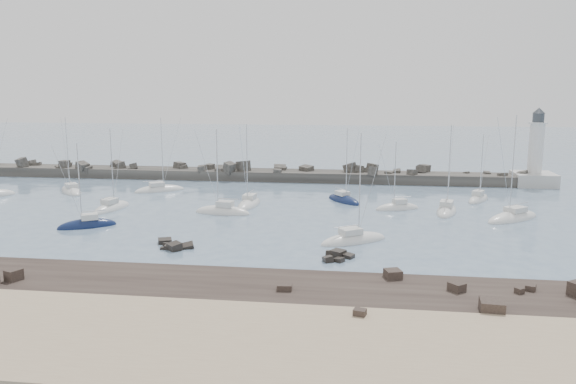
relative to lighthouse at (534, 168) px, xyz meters
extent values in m
plane|color=slate|center=(-47.00, -38.00, -3.09)|extent=(400.00, 400.00, 0.00)
cube|color=tan|center=(-47.00, -70.00, -3.09)|extent=(140.00, 14.00, 1.00)
cube|color=black|center=(-47.00, -60.00, -3.09)|extent=(140.00, 12.00, 0.70)
cube|color=black|center=(-22.50, -57.90, -2.38)|extent=(1.61, 1.63, 0.72)
cube|color=black|center=(-37.03, -59.57, -2.49)|extent=(1.32, 1.11, 0.50)
cube|color=black|center=(-27.70, -55.24, -2.36)|extent=(1.76, 1.78, 0.76)
cube|color=black|center=(-30.62, -64.58, -2.43)|extent=(1.08, 0.96, 0.62)
cube|color=black|center=(-16.23, -56.89, -2.51)|extent=(1.10, 1.15, 0.47)
cube|color=black|center=(-61.38, -60.39, -2.24)|extent=(1.52, 1.62, 1.01)
cube|color=black|center=(-20.54, -62.10, -2.29)|extent=(1.93, 2.03, 0.91)
cube|color=black|center=(-17.36, -57.76, -2.51)|extent=(0.88, 0.88, 0.46)
cube|color=black|center=(-49.51, -47.11, -3.09)|extent=(1.77, 1.80, 1.32)
cube|color=black|center=(-52.68, -45.62, -3.18)|extent=(1.88, 1.78, 1.31)
cube|color=black|center=(-52.00, -47.91, -3.15)|extent=(0.85, 0.92, 0.62)
cube|color=black|center=(-51.97, -47.09, -2.80)|extent=(0.81, 0.84, 0.45)
cube|color=black|center=(-50.62, -48.21, -2.89)|extent=(1.86, 1.96, 1.45)
cube|color=black|center=(-51.45, -47.97, -2.90)|extent=(0.91, 0.76, 0.58)
cube|color=black|center=(-33.90, -50.09, -2.91)|extent=(1.36, 1.32, 0.99)
cube|color=black|center=(-31.91, -48.49, -2.97)|extent=(1.42, 1.40, 0.74)
cube|color=black|center=(-33.68, -48.14, -3.05)|extent=(1.27, 1.28, 1.22)
cube|color=black|center=(-32.97, -48.16, -2.85)|extent=(1.80, 1.80, 0.90)
cube|color=black|center=(-32.79, -49.98, -2.93)|extent=(1.26, 1.19, 0.64)
cube|color=#33302D|center=(-54.50, 0.00, -2.89)|extent=(115.00, 6.00, 3.20)
cube|color=#33302D|center=(-21.62, -1.61, -1.16)|extent=(2.07, 2.19, 1.83)
cube|color=#33302D|center=(-84.88, -2.28, -0.79)|extent=(2.99, 2.81, 1.97)
cube|color=#33302D|center=(-79.64, 1.72, -1.01)|extent=(2.33, 2.39, 1.91)
cube|color=#33302D|center=(-77.85, -0.31, -1.07)|extent=(2.93, 2.74, 2.33)
cube|color=#33302D|center=(-19.02, 2.41, -0.87)|extent=(2.55, 2.51, 1.94)
cube|color=#33302D|center=(-7.90, 1.27, -1.42)|extent=(1.23, 1.41, 1.20)
cube|color=#33302D|center=(-86.13, 1.10, -1.23)|extent=(1.69, 1.59, 1.00)
cube|color=#33302D|center=(-89.06, -1.53, -0.66)|extent=(1.97, 2.03, 1.61)
cube|color=#33302D|center=(-91.56, -0.02, -1.56)|extent=(1.45, 1.53, 0.91)
cube|color=#33302D|center=(-46.40, 1.33, -1.23)|extent=(2.69, 2.59, 1.95)
cube|color=#33302D|center=(-83.98, -2.31, -1.41)|extent=(2.00, 2.04, 1.68)
cube|color=#33302D|center=(-11.51, 1.34, -1.44)|extent=(1.32, 1.24, 1.04)
cube|color=#33302D|center=(-0.60, 1.02, -1.37)|extent=(2.49, 2.60, 2.01)
cube|color=#33302D|center=(-65.49, 0.64, -1.35)|extent=(2.47, 2.28, 1.77)
cube|color=#33302D|center=(-5.56, -0.78, -1.36)|extent=(2.20, 2.32, 1.45)
cube|color=#33302D|center=(-59.96, 0.32, -0.97)|extent=(1.81, 1.83, 1.41)
cube|color=#33302D|center=(-25.86, -0.65, -1.45)|extent=(1.75, 1.63, 1.19)
cube|color=#33302D|center=(-96.60, 1.20, -1.42)|extent=(2.43, 2.24, 1.68)
cube|color=#33302D|center=(-53.03, -1.22, -0.49)|extent=(2.95, 2.94, 2.44)
cube|color=#33302D|center=(-55.43, -2.53, -0.56)|extent=(2.69, 2.73, 2.47)
cube|color=#33302D|center=(-46.18, 2.04, -1.37)|extent=(2.02, 2.21, 1.84)
cube|color=#33302D|center=(-57.67, -1.30, -1.05)|extent=(1.87, 2.34, 1.55)
cube|color=#33302D|center=(-41.20, 0.79, -1.04)|extent=(3.03, 3.04, 1.63)
cube|color=#33302D|center=(-89.16, -0.44, -0.94)|extent=(2.09, 1.69, 1.93)
cube|color=#33302D|center=(-31.40, 0.16, -0.84)|extent=(2.30, 2.04, 1.99)
cube|color=#33302D|center=(-75.04, -0.94, -0.86)|extent=(2.06, 1.88, 1.61)
cube|color=#33302D|center=(-98.00, 1.12, -1.19)|extent=(2.35, 2.10, 1.99)
cube|color=#33302D|center=(-57.39, -2.03, -1.44)|extent=(1.67, 2.00, 1.44)
cube|color=#33302D|center=(-46.33, -2.27, -1.34)|extent=(1.56, 1.37, 1.45)
cube|color=#33302D|center=(-19.80, 1.20, -0.75)|extent=(1.94, 2.08, 1.91)
cube|color=#33302D|center=(-32.89, 0.13, -0.66)|extent=(3.00, 2.70, 2.59)
cube|color=#33302D|center=(-24.24, 0.36, -1.14)|extent=(1.60, 1.68, 1.32)
cube|color=#33302D|center=(-97.79, -1.92, -0.46)|extent=(2.58, 2.51, 2.45)
cube|color=#33302D|center=(-60.87, -2.40, -0.94)|extent=(1.61, 1.63, 1.63)
cube|color=#33302D|center=(-89.91, -1.54, -1.59)|extent=(1.87, 1.76, 1.29)
cube|color=#33302D|center=(-66.46, 1.35, -1.10)|extent=(2.60, 2.48, 2.07)
cube|color=#33302D|center=(-28.76, 2.48, -0.85)|extent=(2.56, 2.40, 2.10)
cube|color=#33302D|center=(-29.69, 0.66, -1.07)|extent=(1.65, 1.65, 1.42)
cube|color=#33302D|center=(-28.71, -2.45, -0.73)|extent=(2.07, 2.10, 2.12)
cube|color=#33302D|center=(-2.25, -0.82, -0.99)|extent=(2.41, 2.20, 1.62)
cube|color=#ABABA6|center=(0.00, 0.00, -2.29)|extent=(7.00, 7.00, 3.00)
cylinder|color=silver|center=(0.00, 0.00, 3.71)|extent=(2.50, 2.50, 9.00)
cylinder|color=silver|center=(0.00, 0.00, 8.13)|extent=(3.20, 3.20, 0.25)
cylinder|color=#383D43|center=(0.00, 0.00, 9.01)|extent=(2.00, 2.00, 1.60)
cone|color=#383D43|center=(0.00, 0.00, 10.31)|extent=(2.20, 2.20, 1.00)
ellipsoid|color=silver|center=(-79.22, -17.41, -3.04)|extent=(7.66, 8.29, 2.09)
cube|color=silver|center=(-78.94, -17.73, -1.84)|extent=(2.90, 2.97, 0.63)
cylinder|color=silver|center=(-79.67, -16.88, 3.67)|extent=(0.11, 0.11, 11.66)
cylinder|color=silver|center=(-78.54, -18.19, -1.25)|extent=(2.32, 2.68, 0.09)
ellipsoid|color=#0F1B3F|center=(-65.03, -39.69, -3.04)|extent=(7.27, 5.68, 2.07)
cube|color=silver|center=(-64.73, -39.50, -1.80)|extent=(2.47, 2.29, 0.73)
cylinder|color=silver|center=(-65.52, -39.99, 2.68)|extent=(0.13, 0.13, 9.69)
cylinder|color=silver|center=(-64.30, -39.23, -1.12)|extent=(2.49, 1.60, 0.10)
ellipsoid|color=silver|center=(-66.49, -29.43, -3.04)|extent=(3.91, 8.24, 2.12)
cube|color=silver|center=(-66.56, -29.82, -1.79)|extent=(1.99, 2.48, 0.71)
cylinder|color=silver|center=(-66.37, -28.81, 3.20)|extent=(0.12, 0.12, 10.69)
cylinder|color=silver|center=(-66.67, -30.36, -1.13)|extent=(0.70, 3.13, 0.10)
ellipsoid|color=silver|center=(-64.83, -14.40, -3.04)|extent=(8.57, 6.88, 2.06)
cube|color=silver|center=(-65.18, -14.63, -1.85)|extent=(2.94, 2.74, 0.63)
cylinder|color=silver|center=(-64.26, -14.02, 3.58)|extent=(0.11, 0.11, 11.50)
cylinder|color=silver|center=(-65.68, -14.96, -1.27)|extent=(2.90, 1.94, 0.09)
ellipsoid|color=silver|center=(-49.92, -29.95, -3.04)|extent=(8.21, 3.34, 2.27)
cube|color=silver|center=(-49.52, -29.99, -1.68)|extent=(2.40, 1.85, 0.79)
cylinder|color=silver|center=(-50.55, -29.88, 3.31)|extent=(0.14, 0.14, 10.78)
cylinder|color=silver|center=(-48.97, -30.05, -0.95)|extent=(3.19, 0.46, 0.11)
ellipsoid|color=silver|center=(-47.32, -24.23, -3.04)|extent=(3.39, 8.51, 2.18)
cube|color=silver|center=(-47.28, -23.81, -1.76)|extent=(1.90, 2.48, 0.71)
cylinder|color=silver|center=(-47.39, -24.89, 3.49)|extent=(0.12, 0.12, 11.20)
cylinder|color=silver|center=(-47.22, -23.24, -1.10)|extent=(0.43, 3.31, 0.10)
ellipsoid|color=silver|center=(-31.47, -42.33, -3.04)|extent=(8.53, 6.78, 2.16)
cube|color=silver|center=(-31.82, -42.56, -1.78)|extent=(2.91, 2.72, 0.69)
cylinder|color=silver|center=(-30.90, -41.96, 3.59)|extent=(0.12, 0.12, 11.42)
cylinder|color=silver|center=(-32.32, -42.88, -1.14)|extent=(2.90, 1.91, 0.10)
ellipsoid|color=#0F1B3F|center=(-33.40, -19.03, -3.04)|extent=(6.46, 7.68, 2.01)
cube|color=silver|center=(-33.63, -18.72, -1.86)|extent=(2.53, 2.67, 0.65)
cylinder|color=silver|center=(-33.04, -19.54, 3.04)|extent=(0.11, 0.11, 10.44)
cylinder|color=silver|center=(-33.94, -18.28, -1.25)|extent=(1.88, 2.57, 0.09)
ellipsoid|color=silver|center=(-25.51, -23.97, -3.04)|extent=(6.92, 4.31, 1.93)
cube|color=silver|center=(-25.20, -23.85, -1.88)|extent=(2.21, 1.92, 0.69)
cylinder|color=silver|center=(-26.00, -24.16, 2.25)|extent=(0.12, 0.12, 8.95)
cylinder|color=silver|center=(-24.77, -23.68, -1.24)|extent=(2.51, 1.05, 0.10)
ellipsoid|color=silver|center=(-18.73, -25.10, -3.04)|extent=(4.53, 8.74, 2.26)
cube|color=silver|center=(-18.83, -25.51, -1.70)|extent=(2.20, 2.68, 0.76)
cylinder|color=silver|center=(-18.56, -24.45, 3.56)|extent=(0.13, 0.13, 11.29)
cylinder|color=silver|center=(-18.97, -26.07, -0.99)|extent=(0.91, 3.27, 0.11)
ellipsoid|color=silver|center=(-10.60, -28.43, -3.04)|extent=(9.18, 8.39, 2.28)
cube|color=silver|center=(-10.24, -28.13, -1.73)|extent=(3.27, 3.18, 0.69)
cylinder|color=silver|center=(-11.18, -28.93, 4.35)|extent=(0.12, 0.12, 12.85)
cylinder|color=silver|center=(-9.73, -27.70, -1.09)|extent=(2.97, 2.53, 0.10)
ellipsoid|color=silver|center=(-12.59, -15.79, -3.04)|extent=(5.18, 7.12, 2.06)
cube|color=silver|center=(-12.75, -16.10, -1.80)|extent=(2.15, 2.37, 0.74)
cylinder|color=silver|center=(-12.32, -15.30, 2.51)|extent=(0.13, 0.13, 9.36)
cylinder|color=silver|center=(-12.98, -16.52, -1.11)|extent=(1.41, 2.49, 0.11)
camera|label=1|loc=(-30.74, -104.66, 14.21)|focal=35.00mm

